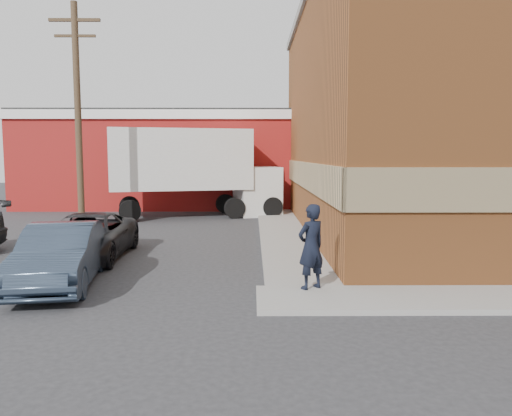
% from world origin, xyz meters
% --- Properties ---
extents(ground, '(90.00, 90.00, 0.00)m').
position_xyz_m(ground, '(0.00, 0.00, 0.00)').
color(ground, '#28282B').
rests_on(ground, ground).
extents(brick_building, '(14.25, 18.25, 9.36)m').
position_xyz_m(brick_building, '(8.50, 9.00, 4.68)').
color(brick_building, brown).
rests_on(brick_building, ground).
extents(sidewalk_west, '(1.80, 18.00, 0.12)m').
position_xyz_m(sidewalk_west, '(0.60, 9.00, 0.06)').
color(sidewalk_west, gray).
rests_on(sidewalk_west, ground).
extents(warehouse, '(16.30, 8.30, 5.60)m').
position_xyz_m(warehouse, '(-6.00, 20.00, 2.81)').
color(warehouse, maroon).
rests_on(warehouse, ground).
extents(utility_pole, '(2.00, 0.26, 9.00)m').
position_xyz_m(utility_pole, '(-7.50, 9.00, 4.75)').
color(utility_pole, '#4C3926').
rests_on(utility_pole, ground).
extents(man, '(0.82, 0.76, 1.89)m').
position_xyz_m(man, '(0.71, -0.25, 1.07)').
color(man, black).
rests_on(man, sidewalk_south).
extents(sedan, '(2.20, 4.59, 1.45)m').
position_xyz_m(sedan, '(-5.10, 0.50, 0.73)').
color(sedan, '#313F52').
rests_on(sedan, ground).
extents(suv_a, '(2.31, 4.85, 1.34)m').
position_xyz_m(suv_a, '(-5.48, 3.51, 0.67)').
color(suv_a, black).
rests_on(suv_a, ground).
extents(box_truck, '(9.13, 4.68, 4.33)m').
position_xyz_m(box_truck, '(-3.31, 13.73, 2.50)').
color(box_truck, silver).
rests_on(box_truck, ground).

